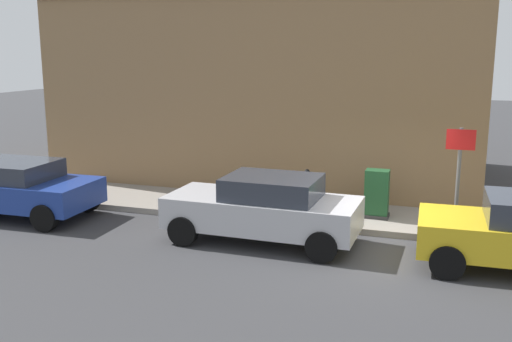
{
  "coord_description": "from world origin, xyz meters",
  "views": [
    {
      "loc": [
        -11.67,
        -1.07,
        4.08
      ],
      "look_at": [
        1.43,
        3.27,
        1.2
      ],
      "focal_mm": 40.96,
      "sensor_mm": 36.0,
      "label": 1
    }
  ],
  "objects_px": {
    "car_silver": "(265,208)",
    "bollard_near_cabinet": "(307,188)",
    "street_sign": "(459,164)",
    "car_blue": "(11,187)",
    "utility_cabinet": "(377,195)"
  },
  "relations": [
    {
      "from": "car_silver",
      "to": "bollard_near_cabinet",
      "type": "xyz_separation_m",
      "value": [
        2.28,
        -0.38,
        -0.06
      ]
    },
    {
      "from": "bollard_near_cabinet",
      "to": "street_sign",
      "type": "bearing_deg",
      "value": -101.42
    },
    {
      "from": "car_blue",
      "to": "utility_cabinet",
      "type": "relative_size",
      "value": 3.78
    },
    {
      "from": "car_silver",
      "to": "bollard_near_cabinet",
      "type": "bearing_deg",
      "value": -98.26
    },
    {
      "from": "utility_cabinet",
      "to": "bollard_near_cabinet",
      "type": "relative_size",
      "value": 1.11
    },
    {
      "from": "car_silver",
      "to": "street_sign",
      "type": "height_order",
      "value": "street_sign"
    },
    {
      "from": "car_silver",
      "to": "street_sign",
      "type": "relative_size",
      "value": 1.8
    },
    {
      "from": "street_sign",
      "to": "bollard_near_cabinet",
      "type": "bearing_deg",
      "value": 78.58
    },
    {
      "from": "car_silver",
      "to": "bollard_near_cabinet",
      "type": "relative_size",
      "value": 3.98
    },
    {
      "from": "utility_cabinet",
      "to": "bollard_near_cabinet",
      "type": "xyz_separation_m",
      "value": [
        0.1,
        1.73,
        0.02
      ]
    },
    {
      "from": "car_blue",
      "to": "street_sign",
      "type": "distance_m",
      "value": 10.67
    },
    {
      "from": "car_blue",
      "to": "utility_cabinet",
      "type": "distance_m",
      "value": 9.0
    },
    {
      "from": "car_blue",
      "to": "bollard_near_cabinet",
      "type": "xyz_separation_m",
      "value": [
        2.3,
        -7.0,
        -0.04
      ]
    },
    {
      "from": "bollard_near_cabinet",
      "to": "street_sign",
      "type": "distance_m",
      "value": 3.71
    },
    {
      "from": "car_silver",
      "to": "utility_cabinet",
      "type": "xyz_separation_m",
      "value": [
        2.18,
        -2.11,
        -0.08
      ]
    }
  ]
}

